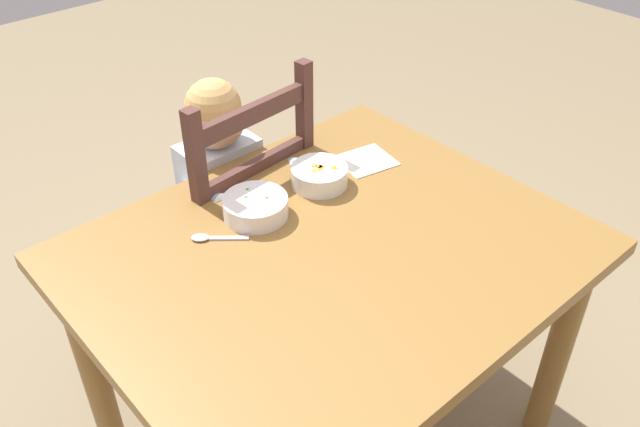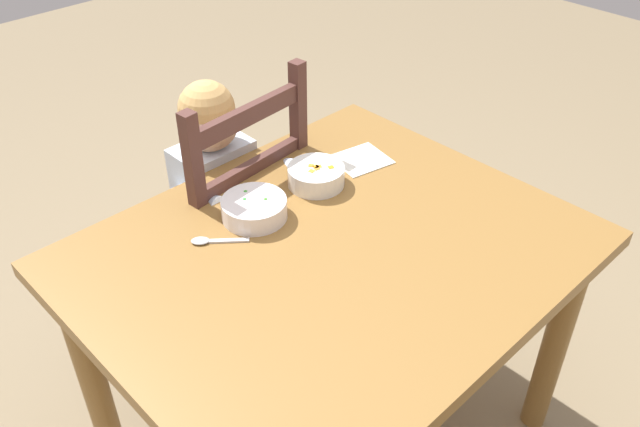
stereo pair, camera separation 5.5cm
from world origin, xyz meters
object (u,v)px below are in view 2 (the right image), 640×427
child_figure (221,187)px  bowl_of_peas (254,208)px  spoon (209,241)px  dining_table (331,282)px  bowl_of_carrots (316,175)px  dining_chair (226,230)px

child_figure → bowl_of_peas: (-0.10, -0.29, 0.13)m
spoon → child_figure: bearing=50.2°
dining_table → bowl_of_carrots: (0.16, 0.21, 0.14)m
dining_table → child_figure: 0.51m
dining_chair → bowl_of_peas: dining_chair is taller
bowl_of_peas → spoon: bowl_of_peas is taller
dining_chair → bowl_of_carrots: (0.10, -0.30, 0.29)m
bowl_of_peas → bowl_of_carrots: size_ratio=1.08×
dining_table → child_figure: (0.05, 0.51, 0.01)m
bowl_of_carrots → spoon: (-0.35, -0.00, -0.02)m
dining_chair → spoon: size_ratio=8.37×
bowl_of_peas → spoon: (-0.14, -0.00, -0.02)m
child_figure → bowl_of_carrots: bearing=-70.3°
bowl_of_peas → spoon: size_ratio=1.38×
dining_chair → spoon: (-0.25, -0.30, 0.27)m
dining_chair → child_figure: bearing=-155.5°
bowl_of_carrots → spoon: bearing=-179.7°
dining_table → child_figure: size_ratio=1.19×
dining_table → dining_chair: bearing=83.6°
dining_table → bowl_of_carrots: 0.30m
child_figure → spoon: 0.40m
bowl_of_carrots → child_figure: bearing=109.7°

